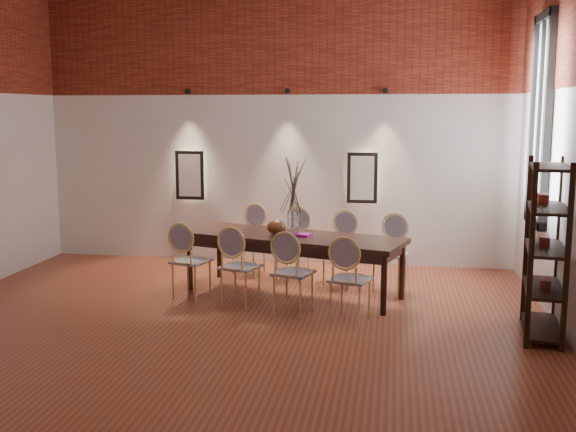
# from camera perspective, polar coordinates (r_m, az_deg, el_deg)

# --- Properties ---
(floor) EXTENTS (7.00, 7.00, 0.02)m
(floor) POSITION_cam_1_polar(r_m,az_deg,el_deg) (7.00, -6.17, -10.15)
(floor) COLOR brown
(floor) RESTS_ON ground
(wall_back) EXTENTS (7.00, 0.10, 4.00)m
(wall_back) POSITION_cam_1_polar(r_m,az_deg,el_deg) (10.08, -1.05, 7.39)
(wall_back) COLOR silver
(wall_back) RESTS_ON ground
(wall_front) EXTENTS (7.00, 0.10, 4.00)m
(wall_front) POSITION_cam_1_polar(r_m,az_deg,el_deg) (3.34, -22.88, 3.60)
(wall_front) COLOR silver
(wall_front) RESTS_ON ground
(brick_band_back) EXTENTS (7.00, 0.02, 1.50)m
(brick_band_back) POSITION_cam_1_polar(r_m,az_deg,el_deg) (10.06, -1.14, 14.51)
(brick_band_back) COLOR maroon
(brick_band_back) RESTS_ON ground
(niche_left) EXTENTS (0.36, 0.06, 0.66)m
(niche_left) POSITION_cam_1_polar(r_m,az_deg,el_deg) (10.34, -8.26, 3.45)
(niche_left) COLOR #FFEAC6
(niche_left) RESTS_ON wall_back
(niche_right) EXTENTS (0.36, 0.06, 0.66)m
(niche_right) POSITION_cam_1_polar(r_m,az_deg,el_deg) (9.88, 6.31, 3.24)
(niche_right) COLOR #FFEAC6
(niche_right) RESTS_ON wall_back
(spot_fixture_left) EXTENTS (0.08, 0.10, 0.08)m
(spot_fixture_left) POSITION_cam_1_polar(r_m,az_deg,el_deg) (10.27, -8.47, 10.39)
(spot_fixture_left) COLOR black
(spot_fixture_left) RESTS_ON wall_back
(spot_fixture_mid) EXTENTS (0.08, 0.10, 0.08)m
(spot_fixture_mid) POSITION_cam_1_polar(r_m,az_deg,el_deg) (9.92, -0.04, 10.54)
(spot_fixture_mid) COLOR black
(spot_fixture_mid) RESTS_ON wall_back
(spot_fixture_right) EXTENTS (0.08, 0.10, 0.08)m
(spot_fixture_right) POSITION_cam_1_polar(r_m,az_deg,el_deg) (9.80, 8.21, 10.47)
(spot_fixture_right) COLOR black
(spot_fixture_right) RESTS_ON wall_back
(window_glass) EXTENTS (0.02, 0.78, 2.38)m
(window_glass) POSITION_cam_1_polar(r_m,az_deg,el_deg) (8.55, 20.67, 7.55)
(window_glass) COLOR silver
(window_glass) RESTS_ON wall_right
(window_frame) EXTENTS (0.08, 0.90, 2.50)m
(window_frame) POSITION_cam_1_polar(r_m,az_deg,el_deg) (8.54, 20.54, 7.56)
(window_frame) COLOR black
(window_frame) RESTS_ON wall_right
(window_mullion) EXTENTS (0.06, 0.06, 2.40)m
(window_mullion) POSITION_cam_1_polar(r_m,az_deg,el_deg) (8.54, 20.54, 7.56)
(window_mullion) COLOR black
(window_mullion) RESTS_ON wall_right
(dining_table) EXTENTS (2.87, 1.63, 0.75)m
(dining_table) POSITION_cam_1_polar(r_m,az_deg,el_deg) (8.38, 0.43, -4.14)
(dining_table) COLOR #331913
(dining_table) RESTS_ON floor
(chair_near_a) EXTENTS (0.55, 0.55, 0.94)m
(chair_near_a) POSITION_cam_1_polar(r_m,az_deg,el_deg) (8.24, -8.21, -3.78)
(chair_near_a) COLOR #E1C577
(chair_near_a) RESTS_ON floor
(chair_near_b) EXTENTS (0.55, 0.55, 0.94)m
(chair_near_b) POSITION_cam_1_polar(r_m,az_deg,el_deg) (7.89, -4.06, -4.28)
(chair_near_b) COLOR #E1C577
(chair_near_b) RESTS_ON floor
(chair_near_c) EXTENTS (0.55, 0.55, 0.94)m
(chair_near_c) POSITION_cam_1_polar(r_m,az_deg,el_deg) (7.58, 0.45, -4.81)
(chair_near_c) COLOR #E1C577
(chair_near_c) RESTS_ON floor
(chair_near_d) EXTENTS (0.55, 0.55, 0.94)m
(chair_near_d) POSITION_cam_1_polar(r_m,az_deg,el_deg) (7.33, 5.32, -5.34)
(chair_near_d) COLOR #E1C577
(chair_near_d) RESTS_ON floor
(chair_far_a) EXTENTS (0.55, 0.55, 0.94)m
(chair_far_a) POSITION_cam_1_polar(r_m,az_deg,el_deg) (9.45, -3.35, -2.08)
(chair_far_a) COLOR #E1C577
(chair_far_a) RESTS_ON floor
(chair_far_b) EXTENTS (0.55, 0.55, 0.94)m
(chair_far_b) POSITION_cam_1_polar(r_m,az_deg,el_deg) (9.14, 0.41, -2.43)
(chair_far_b) COLOR #E1C577
(chair_far_b) RESTS_ON floor
(chair_far_c) EXTENTS (0.55, 0.55, 0.94)m
(chair_far_c) POSITION_cam_1_polar(r_m,az_deg,el_deg) (8.88, 4.42, -2.80)
(chair_far_c) COLOR #E1C577
(chair_far_c) RESTS_ON floor
(chair_far_d) EXTENTS (0.55, 0.55, 0.94)m
(chair_far_d) POSITION_cam_1_polar(r_m,az_deg,el_deg) (8.66, 8.65, -3.18)
(chair_far_d) COLOR #E1C577
(chair_far_d) RESTS_ON floor
(vase) EXTENTS (0.14, 0.14, 0.30)m
(vase) POSITION_cam_1_polar(r_m,az_deg,el_deg) (8.28, 0.43, -0.60)
(vase) COLOR silver
(vase) RESTS_ON dining_table
(dried_branches) EXTENTS (0.50, 0.50, 0.70)m
(dried_branches) POSITION_cam_1_polar(r_m,az_deg,el_deg) (8.22, 0.44, 2.49)
(dried_branches) COLOR #47372D
(dried_branches) RESTS_ON vase
(bowl) EXTENTS (0.24, 0.24, 0.18)m
(bowl) POSITION_cam_1_polar(r_m,az_deg,el_deg) (8.33, -0.97, -0.96)
(bowl) COLOR brown
(bowl) RESTS_ON dining_table
(book) EXTENTS (0.30, 0.25, 0.03)m
(book) POSITION_cam_1_polar(r_m,az_deg,el_deg) (8.25, 1.04, -1.59)
(book) COLOR #930F79
(book) RESTS_ON dining_table
(shelving_rack) EXTENTS (0.51, 1.04, 1.80)m
(shelving_rack) POSITION_cam_1_polar(r_m,az_deg,el_deg) (7.24, 20.97, -2.57)
(shelving_rack) COLOR black
(shelving_rack) RESTS_ON floor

